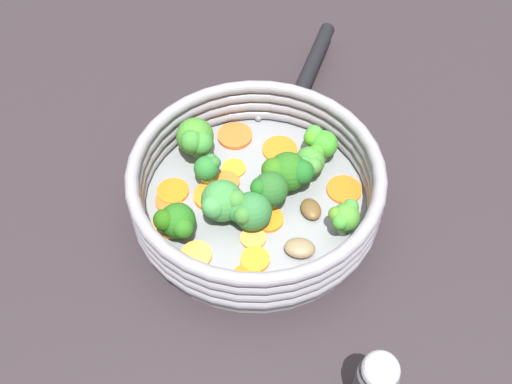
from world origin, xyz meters
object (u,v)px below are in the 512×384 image
object	(u,v)px
carrot_slice_0	(344,190)
carrot_slice_11	(173,191)
carrot_slice_8	(169,201)
mushroom_piece_0	(282,165)
carrot_slice_6	(268,219)
carrot_slice_12	(235,136)
carrot_slice_3	(247,278)
broccoli_floret_6	(221,202)
broccoli_floret_8	(268,189)
carrot_slice_13	(255,260)
broccoli_floret_4	(208,168)
broccoli_floret_5	(345,217)
carrot_slice_10	(196,255)
carrot_slice_9	(170,223)
carrot_slice_1	(280,149)
mushroom_piece_2	(311,209)
carrot_slice_7	(226,182)
carrot_slice_5	(253,238)
mushroom_piece_1	(300,248)
skillet	(256,205)
broccoli_floret_3	(310,161)
broccoli_floret_2	(319,141)
broccoli_floret_1	(250,211)
broccoli_floret_0	(288,172)
broccoli_floret_9	(196,138)
carrot_slice_4	(234,168)
broccoli_floret_7	(175,222)
carrot_slice_2	(211,196)

from	to	relation	value
carrot_slice_0	carrot_slice_11	size ratio (longest dim) A/B	1.11
carrot_slice_8	mushroom_piece_0	size ratio (longest dim) A/B	0.93
carrot_slice_6	carrot_slice_12	xyz separation A→B (m)	(0.05, 0.12, 0.00)
carrot_slice_3	carrot_slice_11	distance (m)	0.14
broccoli_floret_6	broccoli_floret_8	xyz separation A→B (m)	(0.05, -0.02, 0.00)
carrot_slice_13	broccoli_floret_4	distance (m)	0.12
broccoli_floret_5	mushroom_piece_0	xyz separation A→B (m)	(0.00, 0.11, -0.02)
carrot_slice_10	broccoli_floret_6	bearing A→B (deg)	24.86
carrot_slice_0	broccoli_floret_4	world-z (taller)	broccoli_floret_4
carrot_slice_9	carrot_slice_10	distance (m)	0.05
carrot_slice_0	carrot_slice_8	distance (m)	0.20
carrot_slice_1	broccoli_floret_5	bearing A→B (deg)	-98.97
carrot_slice_0	mushroom_piece_2	size ratio (longest dim) A/B	1.38
carrot_slice_0	carrot_slice_13	world-z (taller)	carrot_slice_13
carrot_slice_7	carrot_slice_10	size ratio (longest dim) A/B	0.95
carrot_slice_5	mushroom_piece_1	distance (m)	0.05
skillet	carrot_slice_9	world-z (taller)	carrot_slice_9
carrot_slice_10	broccoli_floret_3	world-z (taller)	broccoli_floret_3
carrot_slice_9	carrot_slice_5	bearing A→B (deg)	-50.08
skillet	carrot_slice_8	distance (m)	0.10
carrot_slice_6	broccoli_floret_5	distance (m)	0.09
broccoli_floret_5	mushroom_piece_2	xyz separation A→B (m)	(-0.01, 0.04, -0.02)
broccoli_floret_2	broccoli_floret_4	xyz separation A→B (m)	(-0.13, 0.05, -0.00)
skillet	mushroom_piece_1	world-z (taller)	mushroom_piece_1
carrot_slice_0	broccoli_floret_4	xyz separation A→B (m)	(-0.12, 0.11, 0.02)
carrot_slice_10	broccoli_floret_1	distance (m)	0.07
broccoli_floret_0	carrot_slice_9	bearing A→B (deg)	163.70
broccoli_floret_2	broccoli_floret_9	size ratio (longest dim) A/B	0.79
carrot_slice_4	carrot_slice_12	bearing A→B (deg)	51.87
carrot_slice_11	broccoli_floret_2	bearing A→B (deg)	-19.64
skillet	carrot_slice_6	size ratio (longest dim) A/B	7.91
broccoli_floret_1	mushroom_piece_1	bearing A→B (deg)	-71.84
carrot_slice_3	broccoli_floret_0	size ratio (longest dim) A/B	0.61
broccoli_floret_3	carrot_slice_11	bearing A→B (deg)	151.11
broccoli_floret_8	carrot_slice_7	bearing A→B (deg)	108.06
carrot_slice_9	broccoli_floret_5	distance (m)	0.19
carrot_slice_12	broccoli_floret_8	bearing A→B (deg)	-107.38
carrot_slice_0	broccoli_floret_7	size ratio (longest dim) A/B	0.88
carrot_slice_2	carrot_slice_11	bearing A→B (deg)	132.80
broccoli_floret_2	broccoli_floret_7	size ratio (longest dim) A/B	0.94
broccoli_floret_3	mushroom_piece_0	bearing A→B (deg)	122.66
broccoli_floret_8	mushroom_piece_0	world-z (taller)	broccoli_floret_8
carrot_slice_2	broccoli_floret_2	size ratio (longest dim) A/B	0.94
carrot_slice_7	broccoli_floret_5	xyz separation A→B (m)	(0.06, -0.13, 0.02)
skillet	carrot_slice_6	bearing A→B (deg)	-101.99
broccoli_floret_5	carrot_slice_0	bearing A→B (deg)	44.68
broccoli_floret_1	broccoli_floret_8	world-z (taller)	broccoli_floret_8
carrot_slice_13	broccoli_floret_5	size ratio (longest dim) A/B	0.73
broccoli_floret_2	broccoli_floret_6	size ratio (longest dim) A/B	0.85
carrot_slice_4	carrot_slice_12	world-z (taller)	carrot_slice_12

